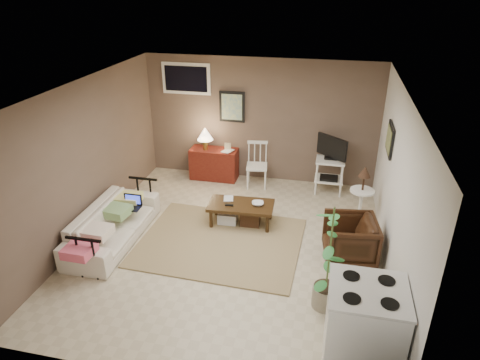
% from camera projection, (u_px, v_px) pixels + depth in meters
% --- Properties ---
extents(floor, '(5.00, 5.00, 0.00)m').
position_uv_depth(floor, '(230.00, 245.00, 6.57)').
color(floor, '#C1B293').
rests_on(floor, ground).
extents(art_back, '(0.50, 0.03, 0.60)m').
position_uv_depth(art_back, '(232.00, 107.00, 8.22)').
color(art_back, black).
extents(art_right, '(0.03, 0.60, 0.45)m').
position_uv_depth(art_right, '(390.00, 139.00, 6.40)').
color(art_right, black).
extents(window, '(0.96, 0.03, 0.60)m').
position_uv_depth(window, '(186.00, 79.00, 8.18)').
color(window, white).
extents(rug, '(2.50, 2.03, 0.02)m').
position_uv_depth(rug, '(220.00, 242.00, 6.62)').
color(rug, '#9A835A').
rests_on(rug, floor).
extents(coffee_table, '(1.09, 0.60, 0.40)m').
position_uv_depth(coffee_table, '(240.00, 212.00, 7.02)').
color(coffee_table, '#34210E').
rests_on(coffee_table, floor).
extents(sofa, '(0.56, 1.92, 0.75)m').
position_uv_depth(sofa, '(112.00, 219.00, 6.54)').
color(sofa, beige).
rests_on(sofa, floor).
extents(sofa_pillows, '(0.37, 1.83, 0.13)m').
position_uv_depth(sofa_pillows, '(107.00, 222.00, 6.29)').
color(sofa_pillows, '#F3DFC9').
rests_on(sofa_pillows, sofa).
extents(sofa_end_rails, '(0.52, 1.92, 0.65)m').
position_uv_depth(sofa_end_rails, '(119.00, 223.00, 6.54)').
color(sofa_end_rails, black).
rests_on(sofa_end_rails, floor).
extents(laptop, '(0.30, 0.22, 0.20)m').
position_uv_depth(laptop, '(132.00, 203.00, 6.74)').
color(laptop, black).
rests_on(laptop, sofa).
extents(red_console, '(0.93, 0.42, 1.08)m').
position_uv_depth(red_console, '(213.00, 161.00, 8.57)').
color(red_console, maroon).
rests_on(red_console, floor).
extents(spindle_chair, '(0.44, 0.44, 0.87)m').
position_uv_depth(spindle_chair, '(257.00, 166.00, 8.25)').
color(spindle_chair, white).
rests_on(spindle_chair, floor).
extents(tv_stand, '(0.54, 0.46, 1.11)m').
position_uv_depth(tv_stand, '(330.00, 163.00, 7.92)').
color(tv_stand, white).
rests_on(tv_stand, floor).
extents(side_table, '(0.39, 0.39, 1.04)m').
position_uv_depth(side_table, '(363.00, 189.00, 6.85)').
color(side_table, white).
rests_on(side_table, floor).
extents(armchair, '(0.75, 0.79, 0.72)m').
position_uv_depth(armchair, '(350.00, 238.00, 6.09)').
color(armchair, black).
rests_on(armchair, floor).
extents(potted_plant, '(0.36, 0.36, 1.43)m').
position_uv_depth(potted_plant, '(329.00, 255.00, 5.04)').
color(potted_plant, '#9F957E').
rests_on(potted_plant, floor).
extents(stove, '(0.77, 0.72, 1.01)m').
position_uv_depth(stove, '(363.00, 328.00, 4.35)').
color(stove, white).
rests_on(stove, floor).
extents(bowl, '(0.20, 0.08, 0.19)m').
position_uv_depth(bowl, '(258.00, 200.00, 6.88)').
color(bowl, '#34210E').
rests_on(bowl, coffee_table).
extents(book_table, '(0.16, 0.05, 0.21)m').
position_uv_depth(book_table, '(224.00, 193.00, 7.06)').
color(book_table, '#34210E').
rests_on(book_table, coffee_table).
extents(book_console, '(0.18, 0.09, 0.24)m').
position_uv_depth(book_console, '(224.00, 145.00, 8.35)').
color(book_console, '#34210E').
rests_on(book_console, red_console).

